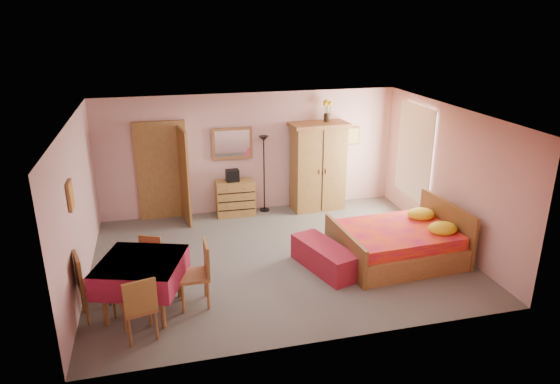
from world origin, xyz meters
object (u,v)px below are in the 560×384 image
object	(u,v)px
floor_lamp	(264,174)
chair_west	(96,284)
stereo	(232,176)
sunflower_vase	(327,110)
bed	(397,234)
chair_north	(147,264)
wardrobe	(318,167)
wall_mirror	(232,143)
chest_of_drawers	(235,198)
dining_table	(143,286)
chair_south	(139,306)
bench	(324,257)
chair_east	(193,275)

from	to	relation	value
floor_lamp	chair_west	distance (m)	4.72
stereo	sunflower_vase	xyz separation A→B (m)	(2.10, 0.06, 1.28)
bed	chair_north	distance (m)	4.28
wardrobe	chair_west	world-z (taller)	wardrobe
wardrobe	chair_west	bearing A→B (deg)	-146.93
wall_mirror	floor_lamp	size ratio (longest dim) A/B	0.51
chest_of_drawers	dining_table	bearing A→B (deg)	-118.08
chest_of_drawers	chair_west	bearing A→B (deg)	-126.00
wardrobe	chair_south	xyz separation A→B (m)	(-3.81, -3.96, -0.50)
wall_mirror	chair_north	distance (m)	3.64
sunflower_vase	bench	bearing A→B (deg)	-108.82
floor_lamp	dining_table	xyz separation A→B (m)	(-2.57, -3.48, -0.43)
wall_mirror	wardrobe	world-z (taller)	wardrobe
floor_lamp	chair_north	world-z (taller)	floor_lamp
chest_of_drawers	chair_south	distance (m)	4.47
sunflower_vase	chair_north	size ratio (longest dim) A/B	0.57
chair_south	dining_table	bearing A→B (deg)	72.06
stereo	bench	distance (m)	3.10
wall_mirror	chair_east	size ratio (longest dim) A/B	0.86
chair_north	chair_west	size ratio (longest dim) A/B	0.82
floor_lamp	chair_south	bearing A→B (deg)	-122.54
sunflower_vase	chair_south	bearing A→B (deg)	-134.57
chair_south	wardrobe	bearing A→B (deg)	32.58
floor_lamp	bed	bearing A→B (deg)	-58.46
wall_mirror	bed	xyz separation A→B (m)	(2.42, -2.99, -1.06)
wardrobe	chest_of_drawers	bearing A→B (deg)	174.70
wall_mirror	stereo	size ratio (longest dim) A/B	3.16
bench	sunflower_vase	bearing A→B (deg)	71.18
chest_of_drawers	bed	world-z (taller)	bed
chest_of_drawers	wardrobe	world-z (taller)	wardrobe
bed	chair_north	bearing A→B (deg)	175.83
wardrobe	chair_north	distance (m)	4.59
chest_of_drawers	stereo	xyz separation A→B (m)	(-0.05, -0.01, 0.52)
chair_west	chair_north	bearing A→B (deg)	117.01
bed	chair_south	distance (m)	4.55
wardrobe	chair_west	distance (m)	5.51
floor_lamp	sunflower_vase	distance (m)	1.93
stereo	chair_west	xyz separation A→B (m)	(-2.50, -3.33, -0.40)
wall_mirror	wardrobe	xyz separation A→B (m)	(1.85, -0.26, -0.57)
stereo	dining_table	xyz separation A→B (m)	(-1.86, -3.38, -0.49)
stereo	chair_west	world-z (taller)	stereo
chair_south	chair_east	world-z (taller)	chair_east
bed	chair_south	size ratio (longest dim) A/B	2.22
wall_mirror	wardrobe	size ratio (longest dim) A/B	0.44
floor_lamp	wardrobe	distance (m)	1.20
wardrobe	chair_north	world-z (taller)	wardrobe
sunflower_vase	chair_east	size ratio (longest dim) A/B	0.47
stereo	bed	bearing A→B (deg)	-48.24
wall_mirror	chair_south	xyz separation A→B (m)	(-1.96, -4.22, -1.08)
chair_south	sunflower_vase	bearing A→B (deg)	31.87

